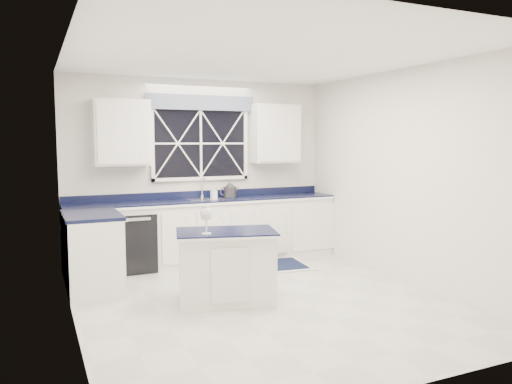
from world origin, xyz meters
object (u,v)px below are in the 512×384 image
faucet (202,187)px  soap_bottle (214,192)px  kettle (230,190)px  wine_glass (206,214)px  dishwasher (132,241)px  island (226,266)px

faucet → soap_bottle: bearing=-29.2°
kettle → soap_bottle: size_ratio=1.91×
kettle → wine_glass: 2.31m
dishwasher → island: (0.70, -1.84, -0.00)m
island → kettle: size_ratio=3.77×
island → kettle: 2.20m
wine_glass → soap_bottle: bearing=68.4°
island → soap_bottle: soap_bottle is taller
dishwasher → island: bearing=-69.1°
faucet → soap_bottle: faucet is taller
kettle → wine_glass: (-1.06, -2.05, -0.03)m
wine_glass → faucet: bearing=72.8°
dishwasher → wine_glass: (0.44, -1.94, 0.61)m
soap_bottle → kettle: bearing=-0.1°
wine_glass → kettle: bearing=62.5°
dishwasher → faucet: 1.31m
island → wine_glass: wine_glass is taller
dishwasher → island: size_ratio=0.68×
kettle → wine_glass: size_ratio=1.06×
faucet → dishwasher: bearing=-170.0°
island → wine_glass: bearing=-144.3°
wine_glass → soap_bottle: (0.81, 2.05, 0.01)m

